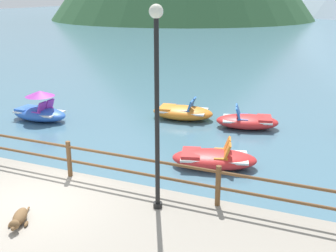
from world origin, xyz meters
The scene contains 8 objects.
ground_plane centered at (0.00, 40.00, 0.00)m, with size 200.00×200.00×0.00m, color #477084.
dock_railing centered at (0.00, 1.55, 0.98)m, with size 23.92×0.12×0.95m.
lamp_post centered at (2.78, 0.93, 3.00)m, with size 0.28×0.28×4.34m.
dog_resting centered at (0.44, -0.81, 0.52)m, with size 0.55×1.01×0.26m.
pedal_boat_0 centered at (-4.90, 6.23, 0.40)m, with size 2.43×1.24×1.23m.
pedal_boat_1 centered at (2.99, 4.47, 0.26)m, with size 2.75×1.90×0.84m.
pedal_boat_2 centered at (3.08, 8.54, 0.27)m, with size 2.58×1.80×0.85m.
pedal_boat_4 centered at (0.36, 8.68, 0.29)m, with size 2.64×1.66×0.87m.
Camera 1 is at (6.19, -6.48, 4.93)m, focal length 44.14 mm.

